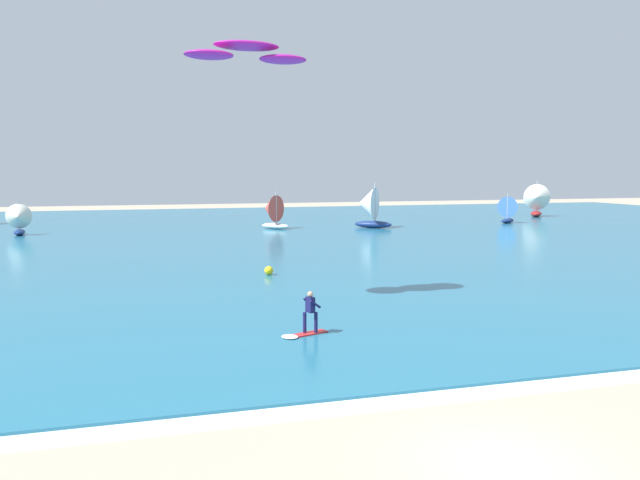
{
  "coord_description": "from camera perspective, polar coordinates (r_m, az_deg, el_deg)",
  "views": [
    {
      "loc": [
        -7.46,
        -11.48,
        6.37
      ],
      "look_at": [
        -0.41,
        13.32,
        3.51
      ],
      "focal_mm": 35.08,
      "sensor_mm": 36.0,
      "label": 1
    }
  ],
  "objects": [
    {
      "name": "sailboat_mid_left",
      "position": [
        79.22,
        16.87,
        2.7
      ],
      "size": [
        3.21,
        3.02,
        3.57
      ],
      "color": "navy",
      "rests_on": "ocean"
    },
    {
      "name": "shoreline_foam",
      "position": [
        18.29,
        5.58,
        -14.07
      ],
      "size": [
        108.13,
        2.02,
        0.01
      ],
      "primitive_type": "cube",
      "color": "white",
      "rests_on": "ground"
    },
    {
      "name": "sailboat_heeled_over",
      "position": [
        67.63,
        -25.82,
        1.71
      ],
      "size": [
        2.49,
        2.94,
        3.43
      ],
      "color": "navy",
      "rests_on": "ocean"
    },
    {
      "name": "sailboat_far_left",
      "position": [
        68.06,
        -4.45,
        2.61
      ],
      "size": [
        3.59,
        3.66,
        4.11
      ],
      "color": "white",
      "rests_on": "ocean"
    },
    {
      "name": "sailboat_far_right",
      "position": [
        69.15,
        4.4,
        3.02
      ],
      "size": [
        4.52,
        4.25,
        5.02
      ],
      "color": "navy",
      "rests_on": "ocean"
    },
    {
      "name": "sailboat_anchored_offshore",
      "position": [
        90.6,
        19.14,
        3.46
      ],
      "size": [
        4.23,
        4.49,
        4.99
      ],
      "color": "maroon",
      "rests_on": "ocean"
    },
    {
      "name": "kitesurfer",
      "position": [
        24.17,
        -1.27,
        -7.24
      ],
      "size": [
        2.03,
        1.21,
        1.67
      ],
      "color": "red",
      "rests_on": "ocean"
    },
    {
      "name": "ground_plane",
      "position": [
        15.1,
        16.41,
        -18.89
      ],
      "size": [
        220.0,
        220.0,
        0.0
      ],
      "primitive_type": "plane",
      "color": "tan"
    },
    {
      "name": "kite",
      "position": [
        29.97,
        -6.72,
        16.62
      ],
      "size": [
        5.81,
        2.22,
        0.86
      ],
      "color": "#B21999"
    },
    {
      "name": "ocean",
      "position": [
        61.74,
        -8.84,
        0.38
      ],
      "size": [
        160.0,
        90.0,
        0.1
      ],
      "primitive_type": "cube",
      "color": "#236B89",
      "rests_on": "ground"
    },
    {
      "name": "marker_buoy",
      "position": [
        37.96,
        -4.7,
        -2.79
      ],
      "size": [
        0.54,
        0.54,
        0.54
      ],
      "primitive_type": "sphere",
      "color": "yellow",
      "rests_on": "ocean"
    }
  ]
}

